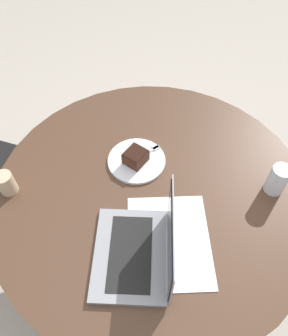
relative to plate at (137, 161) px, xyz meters
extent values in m
plane|color=#B7AD9E|center=(-0.14, -0.03, -0.74)|extent=(12.00, 12.00, 0.00)
cylinder|color=#4C3323|center=(-0.14, -0.03, -0.73)|extent=(0.59, 0.59, 0.02)
cylinder|color=#4C3323|center=(-0.14, -0.03, -0.38)|extent=(0.09, 0.09, 0.68)
cylinder|color=#4C3323|center=(-0.14, -0.03, -0.02)|extent=(1.22, 1.22, 0.03)
cube|color=black|center=(0.41, 0.48, -0.52)|extent=(0.05, 0.05, 0.44)
cube|color=black|center=(0.09, 0.69, -0.52)|extent=(0.05, 0.05, 0.44)
cube|color=white|center=(-0.37, -0.03, 0.00)|extent=(0.40, 0.35, 0.00)
cylinder|color=silver|center=(0.00, 0.00, 0.00)|extent=(0.24, 0.24, 0.01)
cube|color=#472619|center=(-0.01, 0.01, 0.03)|extent=(0.11, 0.11, 0.05)
cube|color=black|center=(-0.01, 0.01, 0.06)|extent=(0.11, 0.11, 0.00)
cube|color=silver|center=(0.01, -0.02, 0.01)|extent=(0.08, 0.16, 0.00)
cube|color=silver|center=(0.04, -0.09, 0.01)|extent=(0.04, 0.04, 0.00)
cylinder|color=#C6AD89|center=(-0.02, 0.50, 0.04)|extent=(0.07, 0.07, 0.09)
cylinder|color=silver|center=(-0.26, -0.47, 0.06)|extent=(0.07, 0.07, 0.12)
cube|color=gray|center=(-0.38, 0.11, 0.00)|extent=(0.38, 0.32, 0.02)
cube|color=black|center=(-0.38, 0.11, 0.01)|extent=(0.30, 0.21, 0.00)
cube|color=gray|center=(-0.42, -0.01, 0.12)|extent=(0.31, 0.10, 0.22)
cube|color=black|center=(-0.42, -0.01, 0.12)|extent=(0.30, 0.09, 0.20)
camera|label=1|loc=(-0.82, 0.17, 1.04)|focal=35.00mm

